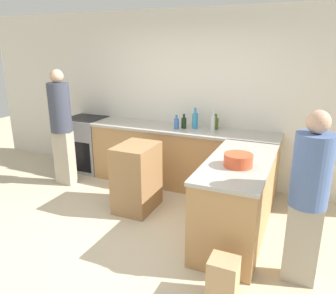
{
  "coord_description": "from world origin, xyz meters",
  "views": [
    {
      "loc": [
        1.76,
        -2.85,
        2.15
      ],
      "look_at": [
        0.26,
        0.59,
        0.99
      ],
      "focal_mm": 35.0,
      "sensor_mm": 36.0,
      "label": 1
    }
  ],
  "objects_px": {
    "water_bottle_blue": "(176,123)",
    "dish_soap_bottle": "(195,120)",
    "wine_bottle_dark": "(184,123)",
    "island_table": "(137,177)",
    "mixing_bowl": "(238,160)",
    "paper_bag": "(223,280)",
    "vinegar_bottle_clear": "(213,123)",
    "person_at_peninsula": "(308,194)",
    "person_by_range": "(61,124)",
    "range_oven": "(87,144)",
    "olive_oil_bottle": "(216,123)"
  },
  "relations": [
    {
      "from": "person_at_peninsula",
      "to": "person_by_range",
      "type": "bearing_deg",
      "value": 165.07
    },
    {
      "from": "olive_oil_bottle",
      "to": "island_table",
      "type": "bearing_deg",
      "value": -123.54
    },
    {
      "from": "island_table",
      "to": "olive_oil_bottle",
      "type": "height_order",
      "value": "olive_oil_bottle"
    },
    {
      "from": "water_bottle_blue",
      "to": "vinegar_bottle_clear",
      "type": "xyz_separation_m",
      "value": [
        0.55,
        0.08,
        0.04
      ]
    },
    {
      "from": "vinegar_bottle_clear",
      "to": "person_at_peninsula",
      "type": "bearing_deg",
      "value": -50.66
    },
    {
      "from": "person_by_range",
      "to": "water_bottle_blue",
      "type": "bearing_deg",
      "value": 20.27
    },
    {
      "from": "island_table",
      "to": "paper_bag",
      "type": "distance_m",
      "value": 1.95
    },
    {
      "from": "mixing_bowl",
      "to": "paper_bag",
      "type": "height_order",
      "value": "mixing_bowl"
    },
    {
      "from": "range_oven",
      "to": "dish_soap_bottle",
      "type": "bearing_deg",
      "value": 2.16
    },
    {
      "from": "water_bottle_blue",
      "to": "vinegar_bottle_clear",
      "type": "distance_m",
      "value": 0.55
    },
    {
      "from": "island_table",
      "to": "water_bottle_blue",
      "type": "bearing_deg",
      "value": 77.49
    },
    {
      "from": "dish_soap_bottle",
      "to": "person_by_range",
      "type": "distance_m",
      "value": 2.07
    },
    {
      "from": "wine_bottle_dark",
      "to": "person_by_range",
      "type": "distance_m",
      "value": 1.9
    },
    {
      "from": "olive_oil_bottle",
      "to": "water_bottle_blue",
      "type": "bearing_deg",
      "value": -158.04
    },
    {
      "from": "range_oven",
      "to": "person_at_peninsula",
      "type": "height_order",
      "value": "person_at_peninsula"
    },
    {
      "from": "mixing_bowl",
      "to": "paper_bag",
      "type": "bearing_deg",
      "value": -83.21
    },
    {
      "from": "wine_bottle_dark",
      "to": "paper_bag",
      "type": "relative_size",
      "value": 0.55
    },
    {
      "from": "range_oven",
      "to": "paper_bag",
      "type": "height_order",
      "value": "range_oven"
    },
    {
      "from": "range_oven",
      "to": "person_by_range",
      "type": "xyz_separation_m",
      "value": [
        0.08,
        -0.69,
        0.52
      ]
    },
    {
      "from": "range_oven",
      "to": "mixing_bowl",
      "type": "height_order",
      "value": "mixing_bowl"
    },
    {
      "from": "olive_oil_bottle",
      "to": "paper_bag",
      "type": "distance_m",
      "value": 2.59
    },
    {
      "from": "olive_oil_bottle",
      "to": "person_at_peninsula",
      "type": "distance_m",
      "value": 2.25
    },
    {
      "from": "range_oven",
      "to": "dish_soap_bottle",
      "type": "xyz_separation_m",
      "value": [
        2.0,
        0.08,
        0.59
      ]
    },
    {
      "from": "mixing_bowl",
      "to": "vinegar_bottle_clear",
      "type": "bearing_deg",
      "value": 116.47
    },
    {
      "from": "person_by_range",
      "to": "dish_soap_bottle",
      "type": "bearing_deg",
      "value": 21.75
    },
    {
      "from": "island_table",
      "to": "person_by_range",
      "type": "height_order",
      "value": "person_by_range"
    },
    {
      "from": "olive_oil_bottle",
      "to": "vinegar_bottle_clear",
      "type": "bearing_deg",
      "value": -91.14
    },
    {
      "from": "island_table",
      "to": "paper_bag",
      "type": "xyz_separation_m",
      "value": [
        1.51,
        -1.21,
        -0.25
      ]
    },
    {
      "from": "water_bottle_blue",
      "to": "dish_soap_bottle",
      "type": "height_order",
      "value": "dish_soap_bottle"
    },
    {
      "from": "water_bottle_blue",
      "to": "range_oven",
      "type": "bearing_deg",
      "value": 177.64
    },
    {
      "from": "range_oven",
      "to": "island_table",
      "type": "relative_size",
      "value": 1.05
    },
    {
      "from": "island_table",
      "to": "person_at_peninsula",
      "type": "distance_m",
      "value": 2.25
    },
    {
      "from": "dish_soap_bottle",
      "to": "wine_bottle_dark",
      "type": "distance_m",
      "value": 0.17
    },
    {
      "from": "dish_soap_bottle",
      "to": "person_by_range",
      "type": "xyz_separation_m",
      "value": [
        -1.92,
        -0.77,
        -0.07
      ]
    },
    {
      "from": "mixing_bowl",
      "to": "paper_bag",
      "type": "xyz_separation_m",
      "value": [
        0.1,
        -0.88,
        -0.8
      ]
    },
    {
      "from": "person_by_range",
      "to": "mixing_bowl",
      "type": "bearing_deg",
      "value": -12.09
    },
    {
      "from": "mixing_bowl",
      "to": "vinegar_bottle_clear",
      "type": "xyz_separation_m",
      "value": [
        -0.66,
        1.32,
        0.06
      ]
    },
    {
      "from": "water_bottle_blue",
      "to": "paper_bag",
      "type": "height_order",
      "value": "water_bottle_blue"
    },
    {
      "from": "range_oven",
      "to": "mixing_bowl",
      "type": "relative_size",
      "value": 3.14
    },
    {
      "from": "mixing_bowl",
      "to": "person_at_peninsula",
      "type": "bearing_deg",
      "value": -25.72
    },
    {
      "from": "person_by_range",
      "to": "island_table",
      "type": "bearing_deg",
      "value": -11.21
    },
    {
      "from": "water_bottle_blue",
      "to": "person_at_peninsula",
      "type": "bearing_deg",
      "value": -39.59
    },
    {
      "from": "island_table",
      "to": "wine_bottle_dark",
      "type": "bearing_deg",
      "value": 73.87
    },
    {
      "from": "mixing_bowl",
      "to": "person_by_range",
      "type": "bearing_deg",
      "value": 167.91
    },
    {
      "from": "water_bottle_blue",
      "to": "wine_bottle_dark",
      "type": "height_order",
      "value": "wine_bottle_dark"
    },
    {
      "from": "mixing_bowl",
      "to": "olive_oil_bottle",
      "type": "relative_size",
      "value": 1.29
    },
    {
      "from": "island_table",
      "to": "olive_oil_bottle",
      "type": "distance_m",
      "value": 1.48
    },
    {
      "from": "person_by_range",
      "to": "paper_bag",
      "type": "distance_m",
      "value": 3.43
    },
    {
      "from": "range_oven",
      "to": "olive_oil_bottle",
      "type": "height_order",
      "value": "olive_oil_bottle"
    },
    {
      "from": "person_at_peninsula",
      "to": "island_table",
      "type": "bearing_deg",
      "value": 162.54
    }
  ]
}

